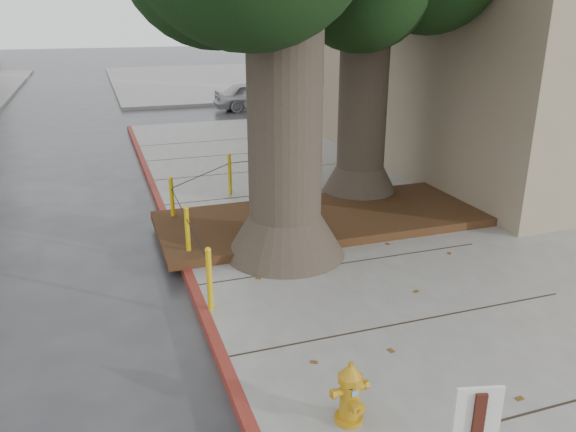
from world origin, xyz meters
name	(u,v)px	position (x,y,z in m)	size (l,w,h in m)	color
ground	(372,339)	(0.00, 0.00, 0.00)	(140.00, 140.00, 0.00)	#28282B
sidewalk_far	(242,79)	(6.00, 30.00, 0.07)	(16.00, 20.00, 0.15)	slate
curb_red	(189,276)	(-2.00, 2.50, 0.07)	(0.14, 26.00, 0.16)	maroon
planter_bed	(323,218)	(0.90, 3.90, 0.23)	(6.40, 2.60, 0.16)	black
building_side_white	(417,5)	(16.00, 26.00, 4.50)	(10.00, 10.00, 9.00)	silver
bollard_ring	(229,200)	(-0.87, 4.38, 0.66)	(3.79, 5.39, 0.95)	gold
fire_hydrant	(350,393)	(-1.04, -1.50, 0.49)	(0.37, 0.33, 0.69)	#BB8213
car_silver	(255,96)	(3.63, 18.45, 0.61)	(1.44, 3.57, 1.22)	#B1B1B6
car_red	(368,89)	(9.52, 19.22, 0.59)	(1.24, 3.55, 1.17)	maroon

